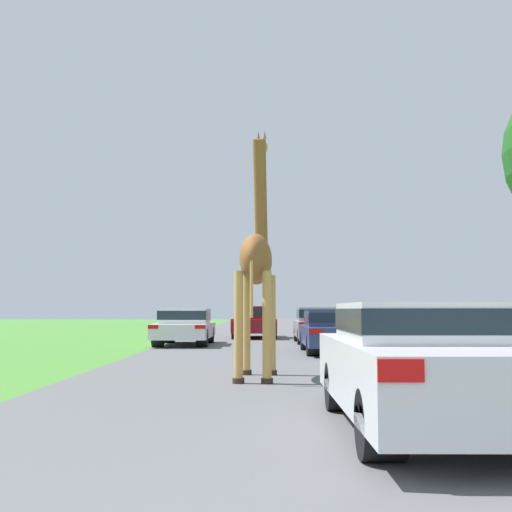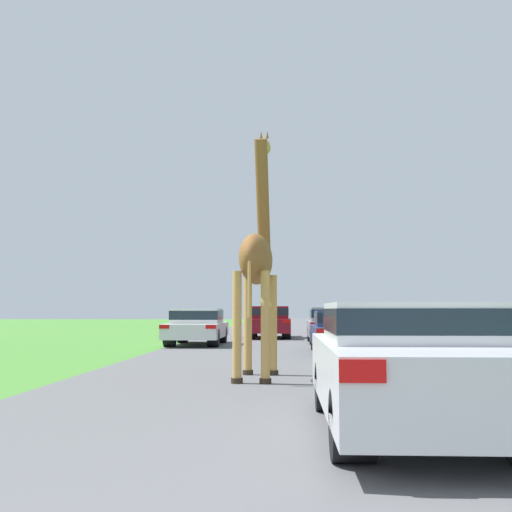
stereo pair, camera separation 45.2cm
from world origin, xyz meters
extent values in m
cube|color=#5B5B5E|center=(0.00, 30.00, 0.00)|extent=(8.06, 120.00, 0.00)
cylinder|color=tan|center=(-0.76, 11.66, 0.97)|extent=(0.16, 0.16, 1.94)
cylinder|color=#2D2319|center=(-0.76, 11.66, 0.05)|extent=(0.21, 0.21, 0.09)
cylinder|color=tan|center=(-0.26, 11.62, 0.97)|extent=(0.16, 0.16, 1.94)
cylinder|color=#2D2319|center=(-0.26, 11.62, 0.05)|extent=(0.21, 0.21, 0.09)
cylinder|color=tan|center=(-0.86, 10.20, 0.97)|extent=(0.16, 0.16, 1.94)
cylinder|color=#2D2319|center=(-0.86, 10.20, 0.05)|extent=(0.21, 0.21, 0.09)
cylinder|color=tan|center=(-0.37, 10.17, 0.97)|extent=(0.16, 0.16, 1.94)
cylinder|color=#2D2319|center=(-0.37, 10.17, 0.05)|extent=(0.21, 0.21, 0.09)
ellipsoid|color=brown|center=(-0.56, 10.91, 2.19)|extent=(0.73, 2.12, 0.93)
cylinder|color=brown|center=(-0.48, 12.05, 3.57)|extent=(0.33, 0.99, 2.31)
ellipsoid|color=tan|center=(-0.45, 12.53, 4.73)|extent=(0.28, 0.58, 0.30)
cylinder|color=tan|center=(-0.63, 9.92, 1.66)|extent=(0.06, 0.06, 1.07)
cone|color=brown|center=(-0.53, 12.36, 4.96)|extent=(0.07, 0.07, 0.16)
cone|color=brown|center=(-0.39, 12.35, 4.96)|extent=(0.07, 0.07, 0.16)
cube|color=silver|center=(1.28, 5.92, 0.60)|extent=(1.84, 4.48, 0.68)
cube|color=silver|center=(1.28, 5.92, 1.14)|extent=(1.66, 2.02, 0.40)
cube|color=#19232D|center=(1.28, 5.92, 1.16)|extent=(1.67, 2.04, 0.24)
cube|color=red|center=(0.52, 3.67, 0.84)|extent=(0.33, 0.03, 0.16)
cylinder|color=black|center=(0.54, 7.27, 0.30)|extent=(0.37, 0.60, 0.60)
cylinder|color=black|center=(2.01, 7.27, 0.30)|extent=(0.37, 0.60, 0.60)
cylinder|color=black|center=(0.54, 4.58, 0.30)|extent=(0.37, 0.60, 0.60)
cube|color=maroon|center=(-0.77, 27.80, 0.56)|extent=(1.92, 4.37, 0.59)
cube|color=maroon|center=(-0.77, 27.80, 1.13)|extent=(1.73, 1.97, 0.54)
cube|color=#19232D|center=(-0.77, 27.80, 1.16)|extent=(1.75, 1.99, 0.33)
cube|color=red|center=(-1.56, 25.61, 0.77)|extent=(0.35, 0.03, 0.14)
cube|color=red|center=(0.02, 25.61, 0.77)|extent=(0.35, 0.03, 0.14)
cylinder|color=black|center=(-1.54, 29.12, 0.32)|extent=(0.38, 0.63, 0.63)
cylinder|color=black|center=(0.00, 29.12, 0.32)|extent=(0.38, 0.63, 0.63)
cylinder|color=black|center=(-1.54, 26.49, 0.32)|extent=(0.38, 0.63, 0.63)
cylinder|color=black|center=(0.00, 26.49, 0.32)|extent=(0.38, 0.63, 0.63)
cube|color=navy|center=(1.71, 17.97, 0.52)|extent=(1.88, 4.37, 0.53)
cube|color=navy|center=(1.71, 17.97, 1.01)|extent=(1.69, 1.97, 0.45)
cube|color=#19232D|center=(1.71, 17.97, 1.03)|extent=(1.71, 1.99, 0.27)
cube|color=red|center=(0.94, 15.77, 0.71)|extent=(0.34, 0.03, 0.13)
cube|color=red|center=(2.48, 15.77, 0.71)|extent=(0.34, 0.03, 0.13)
cylinder|color=black|center=(0.96, 19.28, 0.29)|extent=(0.38, 0.59, 0.59)
cylinder|color=black|center=(2.46, 19.28, 0.29)|extent=(0.38, 0.59, 0.59)
cylinder|color=black|center=(0.96, 16.66, 0.29)|extent=(0.38, 0.59, 0.59)
cylinder|color=black|center=(2.46, 16.66, 0.29)|extent=(0.38, 0.59, 0.59)
cube|color=gray|center=(1.70, 23.56, 0.53)|extent=(1.73, 3.96, 0.59)
cube|color=gray|center=(1.70, 23.56, 1.08)|extent=(1.55, 1.78, 0.51)
cube|color=#19232D|center=(1.70, 23.56, 1.11)|extent=(1.57, 1.80, 0.31)
cube|color=red|center=(1.00, 21.57, 0.74)|extent=(0.31, 0.03, 0.14)
cube|color=red|center=(2.41, 21.57, 0.74)|extent=(0.31, 0.03, 0.14)
cylinder|color=black|center=(1.01, 24.75, 0.28)|extent=(0.35, 0.57, 0.57)
cylinder|color=black|center=(2.39, 24.75, 0.28)|extent=(0.35, 0.57, 0.57)
cylinder|color=black|center=(1.01, 22.37, 0.28)|extent=(0.35, 0.57, 0.57)
cylinder|color=black|center=(2.39, 22.37, 0.28)|extent=(0.35, 0.57, 0.57)
cube|color=silver|center=(-3.20, 22.10, 0.52)|extent=(1.85, 4.57, 0.51)
cube|color=silver|center=(-3.20, 22.10, 1.04)|extent=(1.67, 2.06, 0.52)
cube|color=#19232D|center=(-3.20, 22.10, 1.06)|extent=(1.69, 2.08, 0.31)
cube|color=red|center=(-3.96, 19.80, 0.70)|extent=(0.33, 0.03, 0.12)
cube|color=red|center=(-2.44, 19.80, 0.70)|extent=(0.33, 0.03, 0.12)
cylinder|color=black|center=(-3.94, 23.47, 0.32)|extent=(0.37, 0.63, 0.63)
cylinder|color=black|center=(-2.46, 23.47, 0.32)|extent=(0.37, 0.63, 0.63)
cylinder|color=black|center=(-3.94, 20.73, 0.32)|extent=(0.37, 0.63, 0.63)
cylinder|color=black|center=(-2.46, 20.73, 0.32)|extent=(0.37, 0.63, 0.63)
camera|label=1|loc=(-0.47, -0.93, 1.27)|focal=45.00mm
camera|label=2|loc=(-0.02, -0.92, 1.27)|focal=45.00mm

